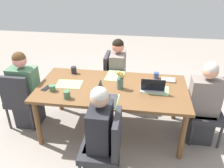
% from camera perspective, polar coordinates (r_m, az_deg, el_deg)
% --- Properties ---
extents(ground_plane, '(10.00, 10.00, 0.00)m').
position_cam_1_polar(ground_plane, '(3.65, -0.00, -11.11)').
color(ground_plane, gray).
extents(dining_table, '(2.07, 1.03, 0.75)m').
position_cam_1_polar(dining_table, '(3.26, -0.00, -1.89)').
color(dining_table, brown).
rests_on(dining_table, ground_plane).
extents(chair_near_left_near, '(0.44, 0.44, 0.90)m').
position_cam_1_polar(chair_near_left_near, '(4.09, 0.44, 1.94)').
color(chair_near_left_near, '#2D2D33').
rests_on(chair_near_left_near, ground_plane).
extents(person_near_left_near, '(0.36, 0.40, 1.19)m').
position_cam_1_polar(person_near_left_near, '(4.02, 1.38, 1.84)').
color(person_near_left_near, '#2D2D33').
rests_on(person_near_left_near, ground_plane).
extents(chair_head_left_left_mid, '(0.44, 0.44, 0.90)m').
position_cam_1_polar(chair_head_left_left_mid, '(3.53, 21.93, -5.05)').
color(chair_head_left_left_mid, '#2D2D33').
rests_on(chair_head_left_left_mid, ground_plane).
extents(person_head_left_left_mid, '(0.40, 0.36, 1.19)m').
position_cam_1_polar(person_head_left_left_mid, '(3.44, 21.29, -5.30)').
color(person_head_left_left_mid, '#2D2D33').
rests_on(person_head_left_left_mid, ground_plane).
extents(chair_head_right_left_far, '(0.44, 0.44, 0.90)m').
position_cam_1_polar(chair_head_right_left_far, '(3.72, -21.54, -3.15)').
color(chair_head_right_left_far, '#2D2D33').
rests_on(chair_head_right_left_far, ground_plane).
extents(person_head_right_left_far, '(0.40, 0.36, 1.19)m').
position_cam_1_polar(person_head_right_left_far, '(3.73, -20.29, -2.29)').
color(person_head_right_left_far, '#2D2D33').
rests_on(person_head_right_left_far, ground_plane).
extents(chair_far_right_near, '(0.44, 0.44, 0.90)m').
position_cam_1_polar(chair_far_right_near, '(2.66, -1.39, -14.77)').
color(chair_far_right_near, '#2D2D33').
rests_on(chair_far_right_near, ground_plane).
extents(person_far_right_near, '(0.36, 0.40, 1.19)m').
position_cam_1_polar(person_far_right_near, '(2.70, -2.79, -13.31)').
color(person_far_right_near, '#2D2D33').
rests_on(person_far_right_near, ground_plane).
extents(flower_vase, '(0.12, 0.09, 0.27)m').
position_cam_1_polar(flower_vase, '(3.13, 2.04, 1.11)').
color(flower_vase, '#4C6B60').
rests_on(flower_vase, dining_table).
extents(placemat_near_left_near, '(0.28, 0.38, 0.00)m').
position_cam_1_polar(placemat_near_left_near, '(3.54, 0.71, 2.03)').
color(placemat_near_left_near, '#7FAD70').
rests_on(placemat_near_left_near, dining_table).
extents(placemat_head_left_left_mid, '(0.38, 0.29, 0.00)m').
position_cam_1_polar(placemat_head_left_left_mid, '(3.21, 10.51, -1.41)').
color(placemat_head_left_left_mid, '#7FAD70').
rests_on(placemat_head_left_left_mid, dining_table).
extents(placemat_head_right_left_far, '(0.37, 0.28, 0.00)m').
position_cam_1_polar(placemat_head_right_left_far, '(3.36, -10.44, 0.01)').
color(placemat_head_right_left_far, '#7FAD70').
rests_on(placemat_head_right_left_far, dining_table).
extents(placemat_far_right_near, '(0.28, 0.37, 0.00)m').
position_cam_1_polar(placemat_far_right_near, '(2.92, -1.10, -4.11)').
color(placemat_far_right_near, '#7FAD70').
rests_on(placemat_far_right_near, dining_table).
extents(laptop_head_left_left_mid, '(0.32, 0.22, 0.21)m').
position_cam_1_polar(laptop_head_left_left_mid, '(3.17, 9.87, -0.92)').
color(laptop_head_left_left_mid, silver).
rests_on(laptop_head_left_left_mid, dining_table).
extents(laptop_far_right_near, '(0.22, 0.32, 0.21)m').
position_cam_1_polar(laptop_far_right_near, '(2.89, -1.65, -3.47)').
color(laptop_far_right_near, '#38383D').
rests_on(laptop_far_right_near, dining_table).
extents(coffee_mug_near_left, '(0.08, 0.08, 0.11)m').
position_cam_1_polar(coffee_mug_near_left, '(3.64, -9.33, 3.35)').
color(coffee_mug_near_left, '#232328').
rests_on(coffee_mug_near_left, dining_table).
extents(coffee_mug_near_right, '(0.08, 0.08, 0.09)m').
position_cam_1_polar(coffee_mug_near_right, '(3.51, 10.78, 2.06)').
color(coffee_mug_near_right, '#33477A').
rests_on(coffee_mug_near_right, dining_table).
extents(coffee_mug_centre_left, '(0.09, 0.09, 0.11)m').
position_cam_1_polar(coffee_mug_centre_left, '(3.00, -11.00, -2.60)').
color(coffee_mug_centre_left, '#47704C').
rests_on(coffee_mug_centre_left, dining_table).
extents(coffee_mug_centre_right, '(0.08, 0.08, 0.08)m').
position_cam_1_polar(coffee_mug_centre_right, '(3.22, -14.40, -1.00)').
color(coffee_mug_centre_right, '#47704C').
rests_on(coffee_mug_centre_right, dining_table).
extents(book_red_cover, '(0.21, 0.15, 0.02)m').
position_cam_1_polar(book_red_cover, '(3.49, 13.60, 0.97)').
color(book_red_cover, '#B2A38E').
rests_on(book_red_cover, dining_table).
extents(phone_black, '(0.11, 0.16, 0.01)m').
position_cam_1_polar(phone_black, '(3.32, -15.81, -0.99)').
color(phone_black, black).
rests_on(phone_black, dining_table).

